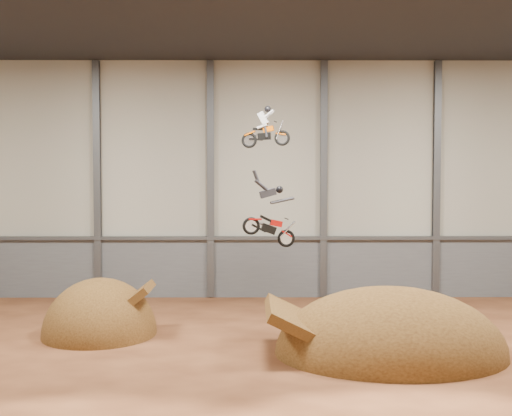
{
  "coord_description": "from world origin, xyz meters",
  "views": [
    {
      "loc": [
        -0.91,
        -27.16,
        7.52
      ],
      "look_at": [
        -0.72,
        4.0,
        5.89
      ],
      "focal_mm": 50.0,
      "sensor_mm": 36.0,
      "label": 1
    }
  ],
  "objects": [
    {
      "name": "steel_rail",
      "position": [
        0.0,
        14.75,
        3.55
      ],
      "size": [
        39.8,
        0.35,
        0.2
      ],
      "primitive_type": "cube",
      "color": "#47494F",
      "rests_on": "lower_band_back"
    },
    {
      "name": "floor",
      "position": [
        0.0,
        0.0,
        0.0
      ],
      "size": [
        40.0,
        40.0,
        0.0
      ],
      "primitive_type": "plane",
      "color": "#4B2514",
      "rests_on": "ground"
    },
    {
      "name": "steel_column_2",
      "position": [
        -3.33,
        14.8,
        7.0
      ],
      "size": [
        0.4,
        0.36,
        13.9
      ],
      "primitive_type": "cube",
      "color": "#47494F",
      "rests_on": "ground"
    },
    {
      "name": "back_wall",
      "position": [
        0.0,
        15.0,
        7.0
      ],
      "size": [
        40.0,
        0.1,
        14.0
      ],
      "primitive_type": "cube",
      "color": "#B3AF9E",
      "rests_on": "ground"
    },
    {
      "name": "steel_column_3",
      "position": [
        3.33,
        14.8,
        7.0
      ],
      "size": [
        0.4,
        0.36,
        13.9
      ],
      "primitive_type": "cube",
      "color": "#47494F",
      "rests_on": "ground"
    },
    {
      "name": "steel_column_4",
      "position": [
        10.0,
        14.8,
        7.0
      ],
      "size": [
        0.4,
        0.36,
        13.9
      ],
      "primitive_type": "cube",
      "color": "#47494F",
      "rests_on": "ground"
    },
    {
      "name": "steel_column_1",
      "position": [
        -10.0,
        14.8,
        7.0
      ],
      "size": [
        0.4,
        0.36,
        13.9
      ],
      "primitive_type": "cube",
      "color": "#47494F",
      "rests_on": "ground"
    },
    {
      "name": "fmx_rider_b",
      "position": [
        -0.29,
        3.65,
        5.86
      ],
      "size": [
        3.99,
        1.4,
        3.64
      ],
      "primitive_type": null,
      "rotation": [
        0.0,
        0.35,
        0.13
      ],
      "color": "red"
    },
    {
      "name": "lower_band_back",
      "position": [
        0.0,
        14.9,
        1.75
      ],
      "size": [
        39.8,
        0.18,
        3.5
      ],
      "primitive_type": "cube",
      "color": "#5A5D62",
      "rests_on": "ground"
    },
    {
      "name": "fmx_rider_a",
      "position": [
        -0.24,
        6.29,
        9.67
      ],
      "size": [
        2.51,
        1.28,
        2.19
      ],
      "primitive_type": null,
      "rotation": [
        0.0,
        -0.06,
        -0.18
      ],
      "color": "#C95203"
    },
    {
      "name": "takeoff_ramp",
      "position": [
        -7.9,
        5.26,
        0.0
      ],
      "size": [
        5.19,
        5.99,
        5.19
      ],
      "primitive_type": "ellipsoid",
      "color": "#3F260F",
      "rests_on": "ground"
    },
    {
      "name": "landing_ramp",
      "position": [
        4.78,
        1.74,
        0.0
      ],
      "size": [
        9.5,
        8.41,
        5.48
      ],
      "primitive_type": "ellipsoid",
      "color": "#3F260F",
      "rests_on": "ground"
    }
  ]
}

